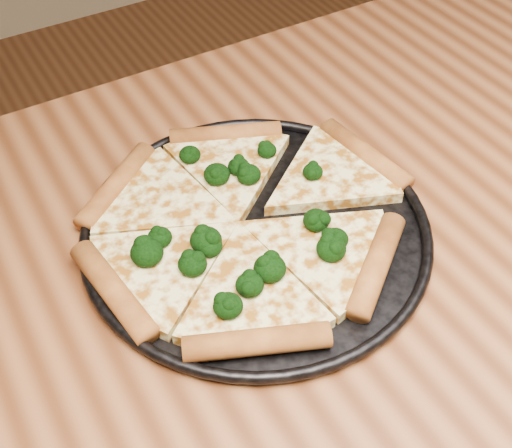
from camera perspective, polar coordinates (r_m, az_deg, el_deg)
dining_table at (r=0.68m, az=4.59°, el=-12.84°), size 1.20×0.90×0.75m
pizza_pan at (r=0.67m, az=0.00°, el=-0.49°), size 0.35×0.35×0.02m
pizza at (r=0.66m, az=-1.11°, el=0.29°), size 0.35×0.33×0.02m
broccoli_florets at (r=0.64m, az=-1.54°, el=-0.43°), size 0.23×0.23×0.02m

